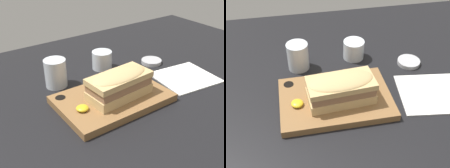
% 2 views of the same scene
% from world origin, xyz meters
% --- Properties ---
extents(dining_table, '(1.75, 1.21, 0.02)m').
position_xyz_m(dining_table, '(0.00, 0.00, 0.01)').
color(dining_table, black).
rests_on(dining_table, ground).
extents(serving_board, '(0.33, 0.22, 0.02)m').
position_xyz_m(serving_board, '(0.01, 0.02, 0.03)').
color(serving_board, olive).
rests_on(serving_board, dining_table).
extents(sandwich, '(0.19, 0.11, 0.08)m').
position_xyz_m(sandwich, '(0.02, 0.01, 0.09)').
color(sandwich, tan).
rests_on(sandwich, serving_board).
extents(mustard_dollop, '(0.03, 0.03, 0.01)m').
position_xyz_m(mustard_dollop, '(-0.10, 0.01, 0.05)').
color(mustard_dollop, gold).
rests_on(mustard_dollop, serving_board).
extents(water_glass, '(0.07, 0.07, 0.09)m').
position_xyz_m(water_glass, '(-0.08, 0.21, 0.06)').
color(water_glass, silver).
rests_on(water_glass, dining_table).
extents(wine_glass, '(0.07, 0.07, 0.07)m').
position_xyz_m(wine_glass, '(0.12, 0.23, 0.05)').
color(wine_glass, silver).
rests_on(wine_glass, dining_table).
extents(napkin, '(0.22, 0.20, 0.00)m').
position_xyz_m(napkin, '(0.31, -0.00, 0.02)').
color(napkin, white).
rests_on(napkin, dining_table).
extents(condiment_dish, '(0.08, 0.08, 0.01)m').
position_xyz_m(condiment_dish, '(0.30, 0.16, 0.03)').
color(condiment_dish, '#B2B2B7').
rests_on(condiment_dish, dining_table).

